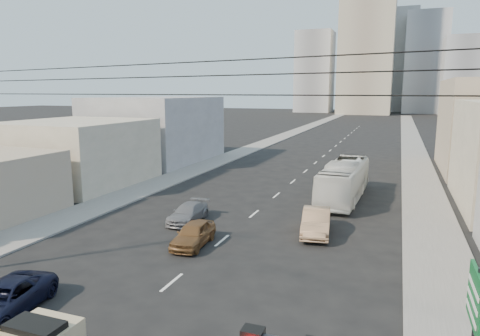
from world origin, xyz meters
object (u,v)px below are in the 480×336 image
Objects in this scene: sedan_brown at (193,234)px; sedan_grey at (188,213)px; green_sign at (474,323)px; city_bus at (344,180)px; sedan_tan at (316,222)px; navy_pickup at (3,300)px.

sedan_grey is (-2.38, 3.97, -0.07)m from sedan_brown.
sedan_grey is 21.40m from green_sign.
green_sign is at bearing -74.95° from city_bus.
city_bus is 25.80m from green_sign.
sedan_brown is at bearing -152.03° from sedan_tan.
navy_pickup is 13.57m from sedan_grey.
sedan_brown reaches higher than navy_pickup.
navy_pickup is 1.17× the size of sedan_brown.
city_bus is 2.25× the size of green_sign.
navy_pickup is at bearing -111.26° from city_bus.
sedan_brown is at bearing 59.18° from navy_pickup.
navy_pickup is 0.41× the size of city_bus.
green_sign is (15.90, -1.65, 3.10)m from navy_pickup.
sedan_tan is (9.71, 14.02, 0.13)m from navy_pickup.
city_bus is at bearing 55.80° from navy_pickup.
green_sign reaches higher than sedan_grey.
city_bus reaches higher than sedan_tan.
sedan_tan is (-0.52, -9.41, -0.79)m from city_bus.
green_sign is at bearing -47.22° from sedan_grey.
sedan_tan is at bearing 44.69° from navy_pickup.
city_bus is 9.46m from sedan_tan.
sedan_brown is 4.62m from sedan_grey.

